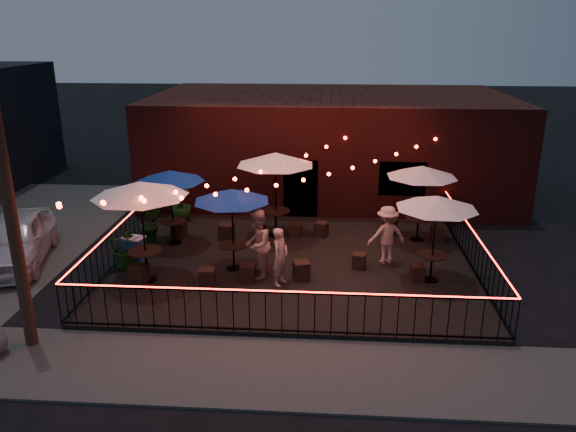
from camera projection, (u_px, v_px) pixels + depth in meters
name	position (u px, v px, depth m)	size (l,w,h in m)	color
ground	(288.00, 298.00, 14.29)	(110.00, 110.00, 0.00)	black
patio	(293.00, 264.00, 16.16)	(10.00, 8.00, 0.15)	black
sidewalk	(277.00, 371.00, 11.22)	(18.00, 2.50, 0.05)	#3F3D3A
brick_building	(330.00, 144.00, 23.02)	(14.00, 8.00, 4.00)	#3A110F
utility_pole	(3.00, 165.00, 10.92)	(0.26, 0.26, 8.00)	#331D14
fence_front	(282.00, 313.00, 12.19)	(10.00, 0.04, 1.04)	black
fence_left	(122.00, 240.00, 16.31)	(0.04, 8.00, 1.04)	black
fence_right	(472.00, 250.00, 15.63)	(0.04, 8.00, 1.04)	black
festoon_lights	(256.00, 184.00, 15.16)	(10.02, 8.72, 1.32)	red
cafe_table_0	(140.00, 191.00, 14.17)	(3.27, 3.27, 2.72)	black
cafe_table_1	(170.00, 177.00, 16.84)	(2.36, 2.36, 2.33)	black
cafe_table_2	(232.00, 196.00, 14.98)	(2.53, 2.53, 2.31)	black
cafe_table_3	(275.00, 160.00, 17.37)	(3.27, 3.27, 2.72)	black
cafe_table_4	(437.00, 203.00, 14.27)	(2.75, 2.75, 2.34)	black
cafe_table_5	(422.00, 173.00, 17.06)	(2.87, 2.87, 2.40)	black
bistro_chair_0	(139.00, 274.00, 14.69)	(0.43, 0.43, 0.51)	black
bistro_chair_1	(207.00, 277.00, 14.55)	(0.40, 0.40, 0.48)	black
bistro_chair_2	(179.00, 229.00, 17.96)	(0.42, 0.42, 0.50)	black
bistro_chair_3	(226.00, 232.00, 17.76)	(0.41, 0.41, 0.49)	black
bistro_chair_4	(248.00, 273.00, 14.85)	(0.39, 0.39, 0.46)	black
bistro_chair_5	(301.00, 270.00, 14.95)	(0.42, 0.42, 0.49)	black
bistro_chair_6	(296.00, 230.00, 18.01)	(0.37, 0.37, 0.44)	black
bistro_chair_7	(321.00, 229.00, 18.03)	(0.39, 0.39, 0.46)	black
bistro_chair_8	(359.00, 261.00, 15.65)	(0.36, 0.36, 0.42)	black
bistro_chair_9	(417.00, 273.00, 14.91)	(0.35, 0.35, 0.41)	black
bistro_chair_10	(390.00, 226.00, 18.25)	(0.41, 0.41, 0.49)	black
bistro_chair_11	(437.00, 234.00, 17.58)	(0.39, 0.39, 0.46)	black
patron_a	(280.00, 257.00, 14.49)	(0.56, 0.37, 1.55)	#CCAE85
patron_b	(257.00, 244.00, 14.82)	(0.93, 0.72, 1.91)	#D5B08F
patron_c	(387.00, 235.00, 15.81)	(1.09, 0.62, 1.68)	#E0B591
potted_shrub_a	(127.00, 246.00, 15.58)	(1.11, 0.97, 1.24)	#12380F
potted_shrub_b	(151.00, 223.00, 17.33)	(0.71, 0.57, 1.29)	#113710
potted_shrub_c	(181.00, 203.00, 19.35)	(0.71, 0.71, 1.27)	#133E0E
cooler	(134.00, 250.00, 15.92)	(0.69, 0.57, 0.79)	#1E50A4
car_white	(16.00, 239.00, 16.23)	(1.70, 4.23, 1.44)	white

